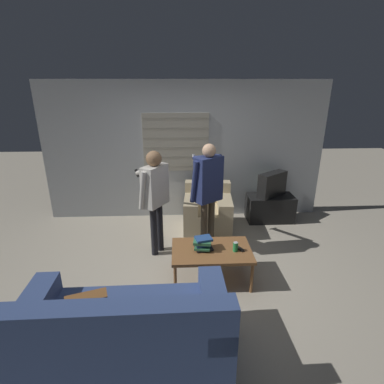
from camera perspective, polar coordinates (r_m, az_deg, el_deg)
The scene contains 12 objects.
ground_plane at distance 4.28m, azimuth -0.47°, elevation -15.59°, with size 16.00×16.00×0.00m, color #B2A893.
wall_back at distance 5.63m, azimuth -1.39°, elevation 7.70°, with size 5.20×0.08×2.55m.
couch_blue at distance 3.11m, azimuth -12.76°, elevation -24.74°, with size 1.93×0.98×0.92m.
armchair_beige at distance 5.33m, azimuth 2.99°, elevation -3.83°, with size 0.87×0.89×0.82m.
coffee_table at distance 3.99m, azimuth 3.75°, elevation -11.35°, with size 1.03×0.66×0.46m.
tv_stand at distance 5.90m, azimuth 14.60°, elevation -2.95°, with size 0.86×0.46×0.49m.
tv at distance 5.73m, azimuth 14.99°, elevation 1.41°, with size 0.61×0.52×0.45m.
person_left_standing at distance 4.38m, azimuth -7.14°, elevation 0.30°, with size 0.55×0.76×1.61m.
person_right_standing at distance 4.32m, azimuth 3.01°, elevation 1.02°, with size 0.50×0.85×1.71m.
book_stack at distance 3.93m, azimuth 2.10°, elevation -9.82°, with size 0.27×0.23×0.17m.
soda_can at distance 3.94m, azimuth 8.29°, elevation -10.28°, with size 0.07×0.07×0.13m.
spare_remote at distance 4.00m, azimuth 9.15°, elevation -10.65°, with size 0.10×0.13×0.02m.
Camera 1 is at (-0.13, -3.46, 2.51)m, focal length 28.00 mm.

